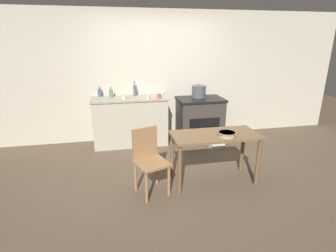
% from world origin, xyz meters
% --- Properties ---
extents(ground_plane, '(14.00, 14.00, 0.00)m').
position_xyz_m(ground_plane, '(0.00, 0.00, 0.00)').
color(ground_plane, brown).
extents(wall_back, '(8.00, 0.07, 2.55)m').
position_xyz_m(wall_back, '(0.00, 1.58, 1.27)').
color(wall_back, beige).
rests_on(wall_back, ground_plane).
extents(counter_cabinet, '(1.43, 0.61, 0.94)m').
position_xyz_m(counter_cabinet, '(-0.58, 1.26, 0.47)').
color(counter_cabinet, '#B2A893').
rests_on(counter_cabinet, ground_plane).
extents(stove, '(0.92, 0.67, 0.87)m').
position_xyz_m(stove, '(0.84, 1.23, 0.44)').
color(stove, '#38332D').
rests_on(stove, ground_plane).
extents(work_table, '(1.22, 0.56, 0.74)m').
position_xyz_m(work_table, '(0.49, -0.48, 0.62)').
color(work_table, brown).
rests_on(work_table, ground_plane).
extents(chair, '(0.51, 0.51, 0.88)m').
position_xyz_m(chair, '(-0.45, -0.54, 0.48)').
color(chair, '#997047').
rests_on(chair, ground_plane).
extents(flour_sack, '(0.26, 0.18, 0.35)m').
position_xyz_m(flour_sack, '(1.02, 0.69, 0.17)').
color(flour_sack, beige).
rests_on(flour_sack, ground_plane).
extents(stock_pot, '(0.29, 0.29, 0.26)m').
position_xyz_m(stock_pot, '(0.83, 1.32, 0.99)').
color(stock_pot, '#4C4C51').
rests_on(stock_pot, stove).
extents(mixing_bowl_large, '(0.24, 0.24, 0.06)m').
position_xyz_m(mixing_bowl_large, '(0.61, -0.61, 0.78)').
color(mixing_bowl_large, tan).
rests_on(mixing_bowl_large, work_table).
extents(bottle_far_left, '(0.07, 0.07, 0.20)m').
position_xyz_m(bottle_far_left, '(-0.91, 1.35, 1.01)').
color(bottle_far_left, '#517F5B').
rests_on(bottle_far_left, counter_cabinet).
extents(bottle_left, '(0.07, 0.07, 0.19)m').
position_xyz_m(bottle_left, '(-1.13, 1.48, 1.01)').
color(bottle_left, '#3D5675').
rests_on(bottle_left, counter_cabinet).
extents(bottle_mid_left, '(0.06, 0.06, 0.29)m').
position_xyz_m(bottle_mid_left, '(-0.46, 1.40, 1.05)').
color(bottle_mid_left, '#3D5675').
rests_on(bottle_mid_left, counter_cabinet).
extents(cup_center_left, '(0.07, 0.07, 0.08)m').
position_xyz_m(cup_center_left, '(-0.24, 1.07, 0.97)').
color(cup_center_left, beige).
rests_on(cup_center_left, counter_cabinet).
extents(cup_center, '(0.09, 0.09, 0.10)m').
position_xyz_m(cup_center, '(-0.68, 1.12, 0.99)').
color(cup_center, beige).
rests_on(cup_center, counter_cabinet).
extents(cup_center_right, '(0.07, 0.07, 0.09)m').
position_xyz_m(cup_center_right, '(-0.03, 1.05, 0.98)').
color(cup_center_right, '#B74C42').
rests_on(cup_center_right, counter_cabinet).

